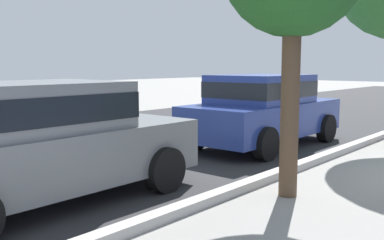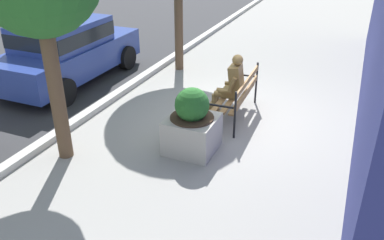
{
  "view_description": "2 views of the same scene",
  "coord_description": "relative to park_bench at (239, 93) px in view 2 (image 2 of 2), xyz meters",
  "views": [
    {
      "loc": [
        -7.97,
        -0.53,
        1.77
      ],
      "look_at": [
        -2.07,
        4.54,
        0.8
      ],
      "focal_mm": 41.43,
      "sensor_mm": 36.0,
      "label": 1
    },
    {
      "loc": [
        -7.36,
        -2.1,
        3.75
      ],
      "look_at": [
        -1.62,
        0.33,
        0.6
      ],
      "focal_mm": 37.43,
      "sensor_mm": 36.0,
      "label": 2
    }
  ],
  "objects": [
    {
      "name": "ground_plane",
      "position": [
        0.03,
        0.04,
        -0.54
      ],
      "size": [
        80.0,
        80.0,
        0.0
      ],
      "primitive_type": "plane",
      "color": "gray"
    },
    {
      "name": "curb_stone",
      "position": [
        0.03,
        2.94,
        -0.48
      ],
      "size": [
        60.0,
        0.2,
        0.12
      ],
      "primitive_type": "cube",
      "color": "#B2AFA8",
      "rests_on": "ground"
    },
    {
      "name": "park_bench",
      "position": [
        0.0,
        0.0,
        0.0
      ],
      "size": [
        1.82,
        0.59,
        0.95
      ],
      "color": "olive",
      "rests_on": "ground"
    },
    {
      "name": "bronze_statue_seated",
      "position": [
        -0.02,
        0.21,
        0.12
      ],
      "size": [
        0.62,
        0.78,
        1.37
      ],
      "color": "olive",
      "rests_on": "ground"
    },
    {
      "name": "concrete_planter",
      "position": [
        -1.59,
        0.37,
        -0.04
      ],
      "size": [
        0.85,
        0.85,
        1.19
      ],
      "color": "#A8A399",
      "rests_on": "ground"
    },
    {
      "name": "parked_car_blue",
      "position": [
        0.34,
        4.58,
        0.3
      ],
      "size": [
        4.1,
        1.93,
        1.56
      ],
      "color": "navy",
      "rests_on": "ground"
    }
  ]
}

